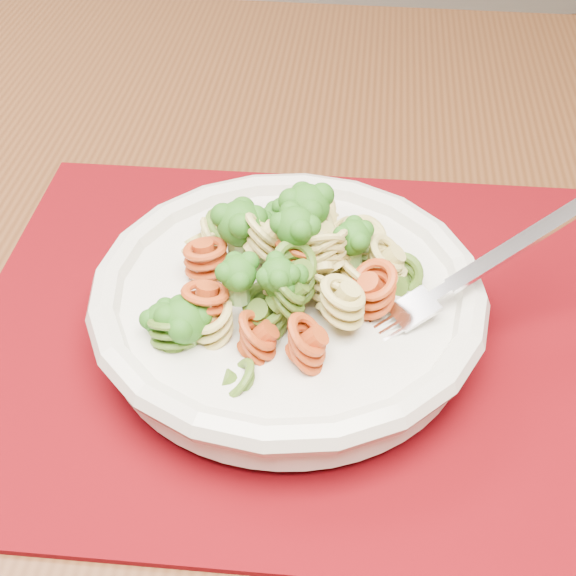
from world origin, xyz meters
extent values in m
cube|color=#522E17|center=(0.16, 0.11, 0.70)|extent=(1.68, 1.35, 0.04)
cube|color=#540307|center=(0.20, 0.02, 0.72)|extent=(0.53, 0.47, 0.00)
cylinder|color=beige|center=(0.18, 0.02, 0.73)|extent=(0.10, 0.10, 0.01)
cylinder|color=beige|center=(0.18, 0.02, 0.75)|extent=(0.23, 0.23, 0.03)
torus|color=beige|center=(0.18, 0.02, 0.76)|extent=(0.25, 0.25, 0.02)
camera|label=1|loc=(0.10, -0.34, 1.09)|focal=50.00mm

